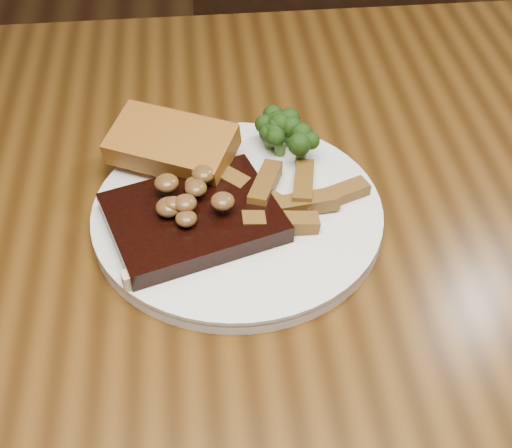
{
  "coord_description": "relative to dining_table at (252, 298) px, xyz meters",
  "views": [
    {
      "loc": [
        -0.05,
        -0.49,
        1.24
      ],
      "look_at": [
        0.0,
        -0.02,
        0.78
      ],
      "focal_mm": 50.0,
      "sensor_mm": 36.0,
      "label": 1
    }
  ],
  "objects": [
    {
      "name": "plate",
      "position": [
        -0.01,
        0.02,
        0.1
      ],
      "size": [
        0.33,
        0.33,
        0.01
      ],
      "primitive_type": "cylinder",
      "rotation": [
        0.0,
        0.0,
        -0.16
      ],
      "color": "silver",
      "rests_on": "dining_table"
    },
    {
      "name": "potato_wedges",
      "position": [
        0.04,
        0.02,
        0.12
      ],
      "size": [
        0.09,
        0.09,
        0.02
      ],
      "primitive_type": null,
      "color": "brown",
      "rests_on": "plate"
    },
    {
      "name": "steak",
      "position": [
        -0.05,
        0.0,
        0.12
      ],
      "size": [
        0.18,
        0.16,
        0.02
      ],
      "primitive_type": "cube",
      "rotation": [
        0.0,
        0.0,
        0.31
      ],
      "color": "black",
      "rests_on": "plate"
    },
    {
      "name": "dining_table",
      "position": [
        0.0,
        0.0,
        0.0
      ],
      "size": [
        1.6,
        0.9,
        0.75
      ],
      "color": "#452A0D",
      "rests_on": "ground"
    },
    {
      "name": "steak_bone",
      "position": [
        -0.05,
        -0.05,
        0.11
      ],
      "size": [
        0.13,
        0.05,
        0.02
      ],
      "primitive_type": "cube",
      "rotation": [
        0.0,
        0.0,
        0.31
      ],
      "color": "#C3B597",
      "rests_on": "plate"
    },
    {
      "name": "mushroom_pile",
      "position": [
        -0.05,
        0.02,
        0.14
      ],
      "size": [
        0.07,
        0.07,
        0.03
      ],
      "primitive_type": null,
      "color": "brown",
      "rests_on": "steak"
    },
    {
      "name": "garlic_bread",
      "position": [
        -0.07,
        0.09,
        0.12
      ],
      "size": [
        0.14,
        0.12,
        0.03
      ],
      "primitive_type": "cube",
      "rotation": [
        0.0,
        0.0,
        -0.46
      ],
      "color": "#98661B",
      "rests_on": "plate"
    },
    {
      "name": "broccoli_cluster",
      "position": [
        0.04,
        0.11,
        0.12
      ],
      "size": [
        0.07,
        0.07,
        0.04
      ],
      "primitive_type": null,
      "color": "#1A340B",
      "rests_on": "plate"
    },
    {
      "name": "chair_far",
      "position": [
        0.19,
        0.72,
        -0.16
      ],
      "size": [
        0.48,
        0.48,
        0.91
      ],
      "rotation": [
        0.0,
        0.0,
        3.01
      ],
      "color": "black",
      "rests_on": "ground"
    }
  ]
}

